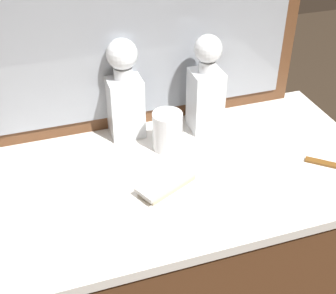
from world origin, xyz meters
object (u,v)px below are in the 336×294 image
crystal_decanter_left (206,93)px  crystal_tumbler_center (167,132)px  tortoiseshell_comb (331,165)px  crystal_decanter_right (124,97)px  silver_brush_far_right (167,183)px

crystal_decanter_left → crystal_tumbler_center: bearing=-154.6°
tortoiseshell_comb → crystal_tumbler_center: bearing=150.8°
crystal_decanter_right → silver_brush_far_right: (0.03, -0.26, -0.10)m
crystal_tumbler_center → tortoiseshell_comb: 0.42m
silver_brush_far_right → crystal_decanter_left: bearing=50.2°
crystal_decanter_left → crystal_tumbler_center: 0.16m
crystal_tumbler_center → tortoiseshell_comb: (0.37, -0.21, -0.05)m
crystal_decanter_left → crystal_tumbler_center: crystal_decanter_left is taller
silver_brush_far_right → tortoiseshell_comb: bearing=-6.8°
silver_brush_far_right → crystal_decanter_right: bearing=97.6°
crystal_decanter_left → crystal_decanter_right: 0.22m
tortoiseshell_comb → silver_brush_far_right: bearing=173.2°
silver_brush_far_right → tortoiseshell_comb: silver_brush_far_right is taller
crystal_decanter_left → tortoiseshell_comb: size_ratio=2.50×
crystal_decanter_left → tortoiseshell_comb: bearing=-48.2°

